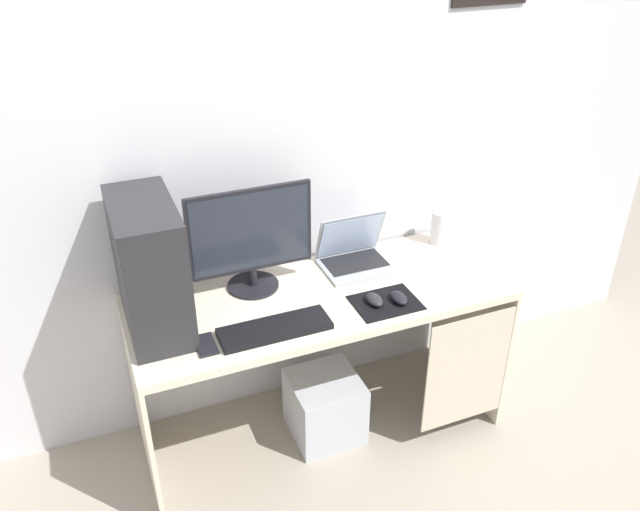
% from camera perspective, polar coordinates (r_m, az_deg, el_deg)
% --- Properties ---
extents(ground_plane, '(8.00, 8.00, 0.00)m').
position_cam_1_polar(ground_plane, '(3.10, -0.00, -14.76)').
color(ground_plane, '#9E9384').
extents(wall_back, '(4.00, 0.05, 2.60)m').
position_cam_1_polar(wall_back, '(2.67, -2.77, 10.71)').
color(wall_back, silver).
rests_on(wall_back, ground_plane).
extents(desk, '(1.55, 0.60, 0.73)m').
position_cam_1_polar(desk, '(2.71, 0.48, -5.90)').
color(desk, beige).
rests_on(desk, ground_plane).
extents(pc_tower, '(0.22, 0.45, 0.50)m').
position_cam_1_polar(pc_tower, '(2.41, -14.74, -0.99)').
color(pc_tower, '#232326').
rests_on(pc_tower, desk).
extents(monitor, '(0.50, 0.21, 0.44)m').
position_cam_1_polar(monitor, '(2.57, -6.11, 1.44)').
color(monitor, black).
rests_on(monitor, desk).
extents(laptop, '(0.30, 0.24, 0.23)m').
position_cam_1_polar(laptop, '(2.82, 3.03, 0.08)').
color(laptop, '#9EA3A8').
rests_on(laptop, desk).
extents(speaker, '(0.08, 0.08, 0.16)m').
position_cam_1_polar(speaker, '(3.02, 10.51, 2.46)').
color(speaker, silver).
rests_on(speaker, desk).
extents(keyboard, '(0.42, 0.14, 0.02)m').
position_cam_1_polar(keyboard, '(2.43, -4.00, -6.44)').
color(keyboard, black).
rests_on(keyboard, desk).
extents(mousepad, '(0.26, 0.20, 0.00)m').
position_cam_1_polar(mousepad, '(2.59, 5.80, -4.15)').
color(mousepad, black).
rests_on(mousepad, desk).
extents(mouse_left, '(0.06, 0.10, 0.03)m').
position_cam_1_polar(mouse_left, '(2.57, 4.83, -3.89)').
color(mouse_left, '#232326').
rests_on(mouse_left, mousepad).
extents(mouse_right, '(0.06, 0.10, 0.03)m').
position_cam_1_polar(mouse_right, '(2.59, 6.96, -3.72)').
color(mouse_right, black).
rests_on(mouse_right, mousepad).
extents(cell_phone, '(0.07, 0.13, 0.01)m').
position_cam_1_polar(cell_phone, '(2.39, -10.02, -7.75)').
color(cell_phone, black).
rests_on(cell_phone, desk).
extents(subwoofer, '(0.30, 0.30, 0.30)m').
position_cam_1_polar(subwoofer, '(2.97, 0.43, -13.12)').
color(subwoofer, '#B7BCC6').
rests_on(subwoofer, ground_plane).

